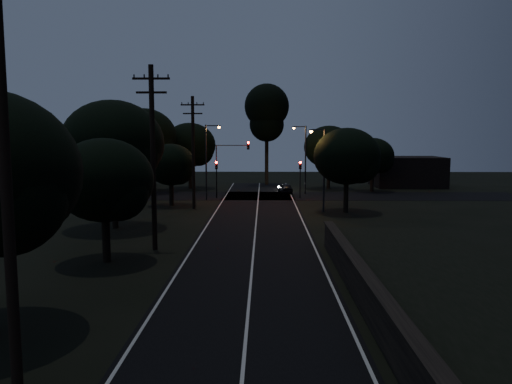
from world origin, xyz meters
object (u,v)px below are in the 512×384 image
object	(u,v)px
utility_pole_far	(193,150)
signal_left	(216,172)
tall_pine	(267,112)
streetlight_a	(208,157)
streetlight_b	(304,155)
streetlight_c	(322,164)
signal_right	(300,173)
signal_mast	(232,159)
utility_pole_mid	(153,155)
car	(285,188)
utility_pole_near	(5,161)

from	to	relation	value
utility_pole_far	signal_left	bearing A→B (deg)	80.06
tall_pine	streetlight_a	bearing A→B (deg)	-110.36
streetlight_b	streetlight_c	bearing A→B (deg)	-87.86
signal_right	signal_left	bearing A→B (deg)	180.00
signal_right	signal_mast	distance (m)	7.66
utility_pole_mid	signal_mast	xyz separation A→B (m)	(3.09, 24.99, -1.40)
signal_left	utility_pole_mid	bearing A→B (deg)	-93.21
tall_pine	streetlight_a	xyz separation A→B (m)	(-6.31, -17.00, -5.43)
signal_left	car	size ratio (longest dim) A/B	1.18
streetlight_b	car	bearing A→B (deg)	162.43
utility_pole_mid	tall_pine	bearing A→B (deg)	80.07
signal_mast	streetlight_a	bearing A→B (deg)	-140.23
signal_mast	car	bearing A→B (deg)	37.41
signal_mast	streetlight_c	xyz separation A→B (m)	(8.74, -9.99, 0.01)
signal_right	utility_pole_far	bearing A→B (deg)	-143.00
utility_pole_mid	car	world-z (taller)	utility_pole_mid
tall_pine	streetlight_c	world-z (taller)	tall_pine
signal_left	signal_mast	bearing A→B (deg)	0.13
utility_pole_near	signal_right	size ratio (longest dim) A/B	2.93
signal_left	utility_pole_near	bearing A→B (deg)	-91.91
tall_pine	utility_pole_near	bearing A→B (deg)	-97.00
utility_pole_far	tall_pine	world-z (taller)	tall_pine
signal_left	streetlight_b	bearing A→B (deg)	22.05
utility_pole_mid	utility_pole_far	xyz separation A→B (m)	(0.00, 17.00, -0.25)
signal_right	streetlight_b	xyz separation A→B (m)	(0.71, 4.01, 1.80)
utility_pole_near	streetlight_c	distance (m)	34.17
utility_pole_mid	streetlight_a	bearing A→B (deg)	88.27
utility_pole_near	signal_left	size ratio (longest dim) A/B	2.93
streetlight_a	streetlight_c	size ratio (longest dim) A/B	1.07
utility_pole_near	streetlight_a	size ratio (longest dim) A/B	1.50
tall_pine	streetlight_b	distance (m)	13.00
utility_pole_far	streetlight_c	bearing A→B (deg)	-9.60
car	signal_left	bearing A→B (deg)	24.30
signal_right	signal_mast	size ratio (longest dim) A/B	0.66
signal_right	streetlight_c	xyz separation A→B (m)	(1.23, -9.99, 1.51)
signal_right	car	size ratio (longest dim) A/B	1.18
utility_pole_mid	car	xyz separation A→B (m)	(9.20, 29.67, -5.14)
streetlight_b	signal_mast	bearing A→B (deg)	-154.01
utility_pole_mid	tall_pine	distance (m)	40.84
streetlight_b	streetlight_c	distance (m)	14.01
utility_pole_near	car	size ratio (longest dim) A/B	3.44
streetlight_b	utility_pole_far	bearing A→B (deg)	-133.30
streetlight_c	signal_right	bearing A→B (deg)	97.02
utility_pole_near	streetlight_a	xyz separation A→B (m)	(0.69, 40.00, -1.61)
utility_pole_mid	utility_pole_far	world-z (taller)	utility_pole_mid
utility_pole_mid	signal_mast	size ratio (longest dim) A/B	1.76
utility_pole_near	tall_pine	bearing A→B (deg)	83.00
tall_pine	streetlight_a	distance (m)	18.93
utility_pole_far	signal_right	world-z (taller)	utility_pole_far
signal_mast	streetlight_c	world-z (taller)	streetlight_c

